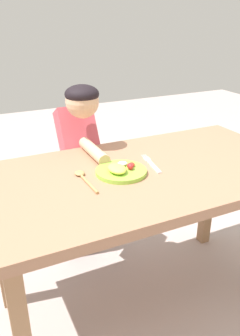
# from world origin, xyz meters

# --- Properties ---
(ground_plane) EXTENTS (8.00, 8.00, 0.00)m
(ground_plane) POSITION_xyz_m (0.00, 0.00, 0.00)
(ground_plane) COLOR #B1A09A
(dining_table) EXTENTS (1.43, 0.75, 0.74)m
(dining_table) POSITION_xyz_m (0.00, 0.00, 0.65)
(dining_table) COLOR #9E6F52
(dining_table) RESTS_ON ground_plane
(plate) EXTENTS (0.21, 0.21, 0.05)m
(plate) POSITION_xyz_m (-0.11, 0.01, 0.75)
(plate) COLOR #91CB41
(plate) RESTS_ON dining_table
(fork) EXTENTS (0.05, 0.21, 0.01)m
(fork) POSITION_xyz_m (0.06, 0.04, 0.74)
(fork) COLOR silver
(fork) RESTS_ON dining_table
(spoon) EXTENTS (0.04, 0.21, 0.02)m
(spoon) POSITION_xyz_m (-0.26, 0.03, 0.74)
(spoon) COLOR tan
(spoon) RESTS_ON dining_table
(person) EXTENTS (0.20, 0.49, 1.05)m
(person) POSITION_xyz_m (-0.14, 0.46, 0.57)
(person) COLOR #3D4662
(person) RESTS_ON ground_plane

